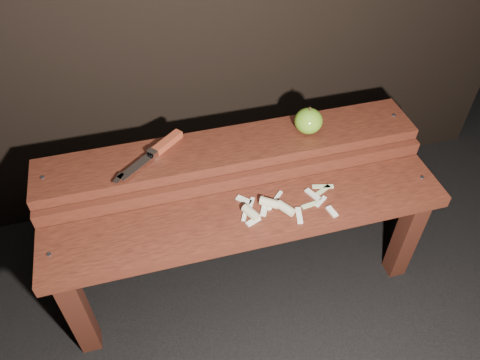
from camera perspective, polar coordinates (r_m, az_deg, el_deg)
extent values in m
plane|color=black|center=(1.72, 0.53, -12.01)|extent=(60.00, 60.00, 0.00)
cube|color=#37160D|center=(1.52, -19.10, -15.03)|extent=(0.06, 0.06, 0.38)
cube|color=#37160D|center=(1.69, 19.57, -6.54)|extent=(0.06, 0.06, 0.38)
cube|color=#481C11|center=(1.37, 1.21, -4.61)|extent=(1.20, 0.20, 0.04)
cylinder|color=slate|center=(1.37, -22.24, -8.40)|extent=(0.01, 0.01, 0.00)
cylinder|color=slate|center=(1.57, 21.33, 0.30)|extent=(0.01, 0.01, 0.00)
cube|color=#37160D|center=(1.66, -19.67, -5.51)|extent=(0.06, 0.06, 0.46)
cube|color=#37160D|center=(1.83, 15.39, 1.27)|extent=(0.06, 0.06, 0.46)
cube|color=#481C11|center=(1.42, -0.05, -0.15)|extent=(1.20, 0.02, 0.05)
cube|color=#481C11|center=(1.47, -1.13, 3.77)|extent=(1.20, 0.18, 0.04)
cylinder|color=slate|center=(1.46, -22.95, 0.29)|extent=(0.01, 0.01, 0.00)
cylinder|color=slate|center=(1.65, 18.25, 7.50)|extent=(0.01, 0.01, 0.00)
ellipsoid|color=#65971E|center=(1.49, 8.35, 7.14)|extent=(0.09, 0.09, 0.08)
cylinder|color=#382314|center=(1.47, 8.53, 8.56)|extent=(0.01, 0.01, 0.01)
cube|color=#923820|center=(1.46, -8.83, 4.57)|extent=(0.10, 0.09, 0.02)
cube|color=silver|center=(1.43, -10.61, 3.14)|extent=(0.04, 0.04, 0.02)
cube|color=silver|center=(1.39, -12.62, 1.53)|extent=(0.11, 0.10, 0.00)
cube|color=silver|center=(1.37, -14.59, 0.19)|extent=(0.04, 0.04, 0.00)
cube|color=beige|center=(1.35, 0.56, -4.35)|extent=(0.03, 0.04, 0.01)
cube|color=beige|center=(1.38, 1.30, -3.08)|extent=(0.04, 0.06, 0.01)
cube|color=beige|center=(1.37, 3.00, -3.48)|extent=(0.04, 0.06, 0.01)
cube|color=beige|center=(1.38, 3.15, -2.81)|extent=(0.02, 0.06, 0.01)
cube|color=beige|center=(1.42, 8.91, -1.81)|extent=(0.04, 0.06, 0.01)
cube|color=beige|center=(1.36, 7.21, -4.30)|extent=(0.03, 0.06, 0.01)
cube|color=beige|center=(1.38, 11.14, -3.79)|extent=(0.02, 0.04, 0.01)
cube|color=beige|center=(1.39, 0.49, -2.46)|extent=(0.05, 0.05, 0.01)
cube|color=beige|center=(1.41, 9.82, -2.59)|extent=(0.05, 0.04, 0.01)
cube|color=beige|center=(1.41, 4.67, -1.94)|extent=(0.04, 0.04, 0.01)
cube|color=beige|center=(1.34, 1.62, -5.05)|extent=(0.05, 0.03, 0.01)
cylinder|color=#C9BB8C|center=(1.36, 5.57, -3.45)|extent=(0.05, 0.06, 0.03)
cylinder|color=#C9BB8C|center=(1.34, 1.34, -4.02)|extent=(0.05, 0.06, 0.03)
cylinder|color=#C9BB8C|center=(1.37, 3.59, -2.78)|extent=(0.06, 0.05, 0.03)
cube|color=#BCC988|center=(1.45, 10.06, -0.78)|extent=(0.07, 0.03, 0.00)
cube|color=#BCC988|center=(1.44, 9.96, -1.31)|extent=(0.06, 0.04, 0.00)
cube|color=#BCC988|center=(1.40, 8.75, -2.94)|extent=(0.07, 0.02, 0.00)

